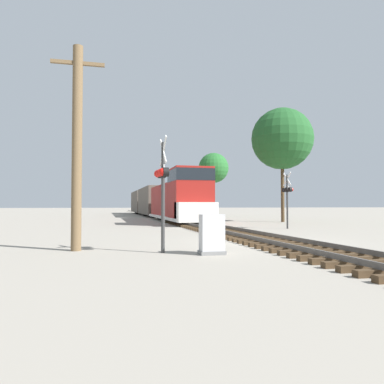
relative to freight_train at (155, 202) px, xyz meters
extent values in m
plane|color=gray|center=(0.00, -34.83, -2.01)|extent=(400.00, 400.00, 0.00)
cube|color=#42301E|center=(0.00, -41.13, -1.93)|extent=(2.60, 0.22, 0.16)
cube|color=#42301E|center=(0.00, -40.53, -1.93)|extent=(2.60, 0.22, 0.16)
cube|color=#42301E|center=(0.00, -39.93, -1.93)|extent=(2.60, 0.22, 0.16)
cube|color=#42301E|center=(0.00, -39.33, -1.93)|extent=(2.60, 0.22, 0.16)
cube|color=#42301E|center=(0.00, -38.73, -1.93)|extent=(2.60, 0.22, 0.16)
cube|color=#42301E|center=(0.00, -38.13, -1.93)|extent=(2.60, 0.22, 0.16)
cube|color=#42301E|center=(0.00, -37.53, -1.93)|extent=(2.60, 0.22, 0.16)
cube|color=#42301E|center=(0.00, -36.93, -1.93)|extent=(2.60, 0.22, 0.16)
cube|color=#42301E|center=(0.00, -36.33, -1.93)|extent=(2.60, 0.22, 0.16)
cube|color=#42301E|center=(0.00, -35.73, -1.93)|extent=(2.60, 0.22, 0.16)
cube|color=#42301E|center=(0.00, -35.13, -1.93)|extent=(2.60, 0.22, 0.16)
cube|color=#42301E|center=(0.00, -34.53, -1.93)|extent=(2.60, 0.22, 0.16)
cube|color=#42301E|center=(0.00, -33.93, -1.93)|extent=(2.60, 0.22, 0.16)
cube|color=#42301E|center=(0.00, -33.33, -1.93)|extent=(2.60, 0.22, 0.16)
cube|color=#42301E|center=(0.00, -32.73, -1.93)|extent=(2.60, 0.22, 0.16)
cube|color=#42301E|center=(0.00, -32.13, -1.93)|extent=(2.60, 0.22, 0.16)
cube|color=#42301E|center=(0.00, -31.53, -1.93)|extent=(2.60, 0.22, 0.16)
cube|color=#42301E|center=(0.00, -30.93, -1.93)|extent=(2.60, 0.22, 0.16)
cube|color=#42301E|center=(0.00, -30.33, -1.93)|extent=(2.60, 0.22, 0.16)
cube|color=#42301E|center=(0.00, -29.73, -1.93)|extent=(2.60, 0.22, 0.16)
cube|color=#42301E|center=(0.00, -29.13, -1.93)|extent=(2.60, 0.22, 0.16)
cube|color=#42301E|center=(0.00, -28.53, -1.93)|extent=(2.60, 0.22, 0.16)
cube|color=#42301E|center=(0.00, -27.93, -1.93)|extent=(2.60, 0.22, 0.16)
cube|color=#42301E|center=(0.00, -27.33, -1.93)|extent=(2.60, 0.22, 0.16)
cube|color=#42301E|center=(0.00, -26.73, -1.93)|extent=(2.60, 0.22, 0.16)
cube|color=#42301E|center=(0.00, -26.13, -1.93)|extent=(2.60, 0.22, 0.16)
cube|color=#42301E|center=(0.00, -25.53, -1.93)|extent=(2.60, 0.22, 0.16)
cube|color=#42301E|center=(0.00, -24.93, -1.93)|extent=(2.60, 0.22, 0.16)
cube|color=#42301E|center=(0.00, -24.33, -1.93)|extent=(2.60, 0.22, 0.16)
cube|color=#42301E|center=(0.00, -23.73, -1.93)|extent=(2.60, 0.22, 0.16)
cube|color=#42301E|center=(0.00, -23.13, -1.93)|extent=(2.60, 0.22, 0.16)
cube|color=#42301E|center=(0.00, -22.53, -1.93)|extent=(2.60, 0.22, 0.16)
cube|color=#42301E|center=(0.00, -21.93, -1.93)|extent=(2.60, 0.22, 0.16)
cube|color=#42301E|center=(0.00, -21.33, -1.93)|extent=(2.60, 0.22, 0.16)
cube|color=#42301E|center=(0.00, -20.73, -1.93)|extent=(2.60, 0.22, 0.16)
cube|color=#42301E|center=(0.00, -20.13, -1.93)|extent=(2.60, 0.22, 0.16)
cube|color=#42301E|center=(0.00, -19.53, -1.93)|extent=(2.60, 0.22, 0.16)
cube|color=#42301E|center=(0.00, -18.93, -1.93)|extent=(2.60, 0.22, 0.16)
cube|color=#42301E|center=(0.00, -18.33, -1.93)|extent=(2.60, 0.22, 0.16)
cube|color=#42301E|center=(0.00, -17.73, -1.93)|extent=(2.60, 0.22, 0.16)
cube|color=#42301E|center=(0.00, -17.13, -1.93)|extent=(2.60, 0.22, 0.16)
cube|color=#42301E|center=(0.00, -16.53, -1.93)|extent=(2.60, 0.22, 0.16)
cube|color=#42301E|center=(0.00, -15.93, -1.93)|extent=(2.60, 0.22, 0.16)
cube|color=#42301E|center=(0.00, -15.33, -1.93)|extent=(2.60, 0.22, 0.16)
cube|color=#56514C|center=(-0.72, -34.83, -1.78)|extent=(0.07, 160.00, 0.15)
cube|color=#56514C|center=(0.72, -34.83, -1.78)|extent=(0.07, 160.00, 0.15)
cube|color=maroon|center=(0.00, -12.42, -0.10)|extent=(2.48, 12.21, 3.22)
cube|color=maroon|center=(0.00, -20.96, 0.36)|extent=(2.91, 3.84, 4.12)
cube|color=black|center=(0.00, -20.96, 1.82)|extent=(2.94, 3.88, 0.91)
cube|color=white|center=(0.00, -22.88, -0.98)|extent=(2.91, 1.74, 1.44)
cube|color=white|center=(0.00, -15.03, -1.58)|extent=(2.97, 17.10, 0.24)
cube|color=black|center=(0.00, -20.70, -1.51)|extent=(1.58, 2.20, 1.00)
cube|color=black|center=(0.00, -9.36, -1.51)|extent=(1.58, 2.20, 1.00)
cube|color=brown|center=(0.00, 2.04, 0.11)|extent=(2.77, 13.98, 3.63)
cube|color=black|center=(0.00, -2.50, -1.56)|extent=(1.58, 2.20, 0.90)
cube|color=black|center=(0.00, 6.58, -1.56)|extent=(1.58, 2.20, 0.90)
cube|color=brown|center=(0.00, 17.38, 0.11)|extent=(2.77, 13.98, 3.63)
cube|color=black|center=(0.00, 12.84, -1.56)|extent=(1.58, 2.20, 0.90)
cube|color=black|center=(0.00, 21.92, -1.56)|extent=(1.58, 2.20, 0.90)
cylinder|color=#333333|center=(-4.66, -37.29, -0.21)|extent=(0.12, 0.12, 3.62)
cube|color=white|center=(-4.66, -37.29, 1.30)|extent=(0.09, 0.93, 0.93)
cube|color=white|center=(-4.66, -37.29, 1.30)|extent=(0.09, 0.93, 0.93)
cube|color=black|center=(-4.66, -37.29, 0.59)|extent=(0.12, 0.86, 0.06)
cylinder|color=black|center=(-4.69, -36.94, 0.59)|extent=(0.20, 0.31, 0.30)
sphere|color=red|center=(-4.79, -36.95, 0.59)|extent=(0.26, 0.26, 0.26)
cylinder|color=black|center=(-4.66, -37.29, 0.59)|extent=(0.20, 0.31, 0.30)
sphere|color=red|center=(-4.76, -37.30, 0.59)|extent=(0.26, 0.26, 0.26)
cylinder|color=black|center=(-4.64, -37.64, 0.59)|extent=(0.20, 0.31, 0.30)
sphere|color=red|center=(-4.74, -37.65, 0.59)|extent=(0.26, 0.26, 0.26)
cube|color=white|center=(-4.66, -37.29, 0.75)|extent=(0.05, 0.32, 0.20)
cylinder|color=#333333|center=(5.22, -26.83, -0.23)|extent=(0.12, 0.12, 3.56)
cube|color=white|center=(5.22, -26.83, 1.25)|extent=(0.11, 0.93, 0.93)
cube|color=white|center=(5.22, -26.83, 1.25)|extent=(0.11, 0.93, 0.93)
cube|color=black|center=(5.22, -26.83, 0.55)|extent=(0.13, 0.86, 0.06)
cylinder|color=black|center=(5.25, -27.18, 0.55)|extent=(0.20, 0.31, 0.30)
sphere|color=red|center=(5.35, -27.17, 0.55)|extent=(0.26, 0.26, 0.26)
cylinder|color=black|center=(5.22, -26.83, 0.55)|extent=(0.20, 0.31, 0.30)
sphere|color=red|center=(5.32, -26.83, 0.55)|extent=(0.26, 0.26, 0.26)
cylinder|color=black|center=(5.19, -26.48, 0.55)|extent=(0.20, 0.31, 0.30)
sphere|color=red|center=(5.29, -26.48, 0.55)|extent=(0.26, 0.26, 0.26)
cube|color=white|center=(5.22, -26.83, 0.70)|extent=(0.06, 0.32, 0.20)
cube|color=slate|center=(-3.22, -37.99, -1.95)|extent=(0.81, 0.53, 0.12)
cube|color=#BCBCBF|center=(-3.22, -37.99, -1.32)|extent=(0.73, 0.48, 1.14)
cylinder|color=brown|center=(-7.45, -36.04, 1.51)|extent=(0.34, 0.34, 7.06)
cube|color=brown|center=(-7.45, -36.04, 4.44)|extent=(1.80, 0.12, 0.12)
cylinder|color=#473521|center=(9.45, -17.86, 0.98)|extent=(0.31, 0.31, 5.98)
sphere|color=#1E5123|center=(9.45, -17.86, 5.67)|extent=(5.67, 5.67, 5.67)
cylinder|color=brown|center=(8.02, -0.45, 0.68)|extent=(0.32, 0.32, 5.40)
sphere|color=#236028|center=(8.02, -0.45, 4.61)|extent=(4.11, 4.11, 4.11)
camera|label=1|loc=(-6.54, -49.35, -0.46)|focal=35.00mm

